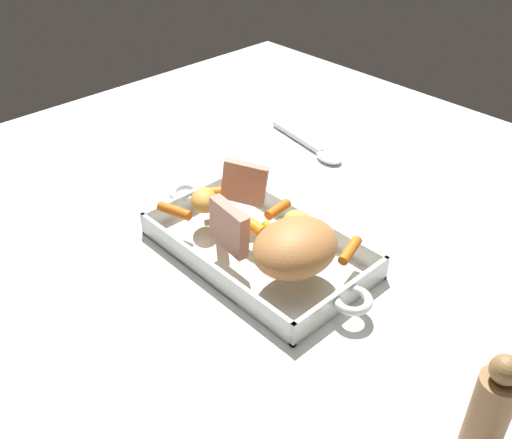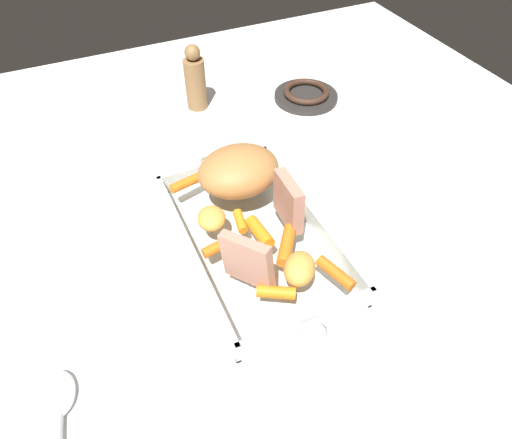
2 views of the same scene
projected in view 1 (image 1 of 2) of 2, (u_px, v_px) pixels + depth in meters
The scene contains 16 objects.
ground_plane at pixel (258, 255), 0.99m from camera, with size 1.61×1.61×0.00m, color silver.
roasting_dish at pixel (258, 249), 0.98m from camera, with size 0.46×0.22×0.04m.
pork_roast at pixel (295, 247), 0.88m from camera, with size 0.14×0.12×0.07m, color #B4763F.
roast_slice_thin at pixel (244, 183), 1.02m from camera, with size 0.02×0.08×0.08m, color tan.
roast_slice_thick at pixel (229, 227), 0.91m from camera, with size 0.02×0.08×0.08m, color tan.
baby_carrot_southwest at pixel (221, 219), 0.98m from camera, with size 0.02×0.02×0.07m, color orange.
baby_carrot_southeast at pixel (272, 230), 0.96m from camera, with size 0.02×0.02×0.04m, color orange.
baby_carrot_center_right at pixel (278, 209), 1.01m from camera, with size 0.02×0.02×0.06m, color orange.
baby_carrot_long at pixel (175, 211), 1.01m from camera, with size 0.02×0.02×0.06m, color orange.
baby_carrot_center_left at pixel (350, 250), 0.92m from camera, with size 0.02×0.02×0.06m, color orange.
baby_carrot_short at pixel (218, 192), 1.06m from camera, with size 0.02×0.02×0.05m, color orange.
baby_carrot_northwest at pixel (250, 223), 0.97m from camera, with size 0.02×0.02×0.06m, color orange.
potato_halved at pixel (204, 200), 1.02m from camera, with size 0.06×0.05×0.04m, color gold.
potato_whole at pixel (298, 221), 0.97m from camera, with size 0.05×0.05×0.03m, color gold.
serving_spoon at pixel (312, 146), 1.30m from camera, with size 0.24×0.07×0.02m.
pepper_mill at pixel (491, 408), 0.66m from camera, with size 0.05×0.05×0.15m.
Camera 1 is at (-0.56, 0.53, 0.62)m, focal length 40.66 mm.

